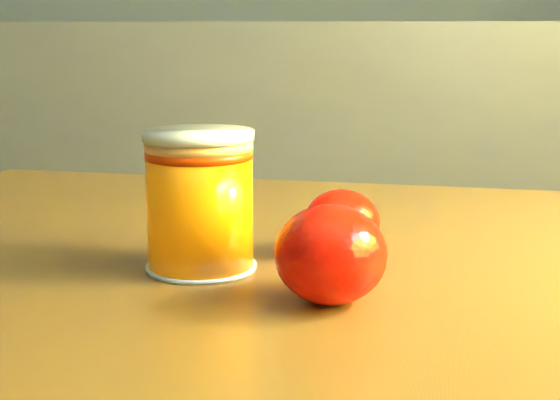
{
  "coord_description": "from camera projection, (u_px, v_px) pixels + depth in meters",
  "views": [
    {
      "loc": [
        0.78,
        -0.24,
        0.88
      ],
      "look_at": [
        0.75,
        0.31,
        0.76
      ],
      "focal_mm": 50.0,
      "sensor_mm": 36.0,
      "label": 1
    }
  ],
  "objects": [
    {
      "name": "table",
      "position": [
        347.0,
        383.0,
        0.59
      ],
      "size": [
        1.04,
        0.8,
        0.71
      ],
      "rotation": [
        0.0,
        0.0,
        -0.15
      ],
      "color": "brown",
      "rests_on": "ground"
    },
    {
      "name": "juice_glass",
      "position": [
        200.0,
        201.0,
        0.56
      ],
      "size": [
        0.08,
        0.08,
        0.1
      ],
      "rotation": [
        0.0,
        0.0,
        -0.36
      ],
      "color": "orange",
      "rests_on": "table"
    },
    {
      "name": "orange_back",
      "position": [
        342.0,
        223.0,
        0.6
      ],
      "size": [
        0.08,
        0.08,
        0.05
      ],
      "primitive_type": "ellipsoid",
      "rotation": [
        0.0,
        0.0,
        0.37
      ],
      "color": "#FF1605",
      "rests_on": "table"
    },
    {
      "name": "orange_front",
      "position": [
        331.0,
        254.0,
        0.49
      ],
      "size": [
        0.09,
        0.09,
        0.06
      ],
      "primitive_type": "ellipsoid",
      "rotation": [
        0.0,
        0.0,
        0.4
      ],
      "color": "#FF1605",
      "rests_on": "table"
    }
  ]
}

